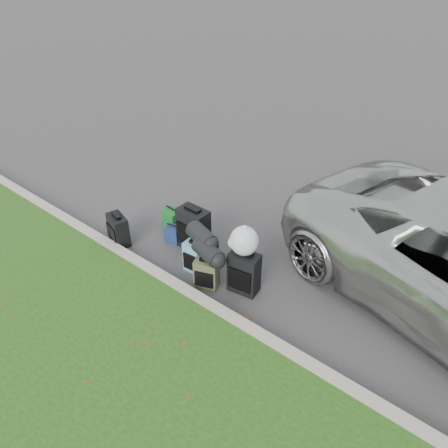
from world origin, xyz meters
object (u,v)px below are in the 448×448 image
Objects in this scene: suitcase_large_black_left at (194,229)px; tote_green at (173,219)px; suitcase_teal at (196,257)px; suitcase_olive at (207,273)px; tote_navy at (174,234)px; suitcase_large_black_right at (244,273)px; suitcase_small_black at (119,230)px.

suitcase_large_black_left reaches higher than tote_green.
suitcase_teal is (0.44, -0.43, -0.11)m from suitcase_large_black_left.
suitcase_large_black_left is 1.56× the size of suitcase_olive.
suitcase_large_black_right is at bearing -17.48° from tote_navy.
suitcase_large_black_left is 1.32m from suitcase_large_black_right.
suitcase_small_black is 0.93m from tote_navy.
tote_green is at bearing 131.11° from suitcase_olive.
suitcase_large_black_right reaches higher than tote_navy.
suitcase_teal is 1.84× the size of tote_navy.
suitcase_large_black_right reaches higher than suitcase_olive.
tote_navy is at bearing 153.24° from suitcase_teal.
suitcase_large_black_right is (0.84, 0.12, 0.07)m from suitcase_teal.
tote_green is (-1.99, 0.52, -0.16)m from suitcase_large_black_right.
tote_green reaches higher than tote_navy.
suitcase_large_black_left is at bearing 156.78° from suitcase_large_black_right.
suitcase_large_black_right is 2.07m from tote_green.
suitcase_small_black is 2.39m from suitcase_large_black_right.
suitcase_teal is at bearing 178.40° from suitcase_large_black_right.
suitcase_small_black is 0.72× the size of suitcase_large_black_left.
tote_green is 1.22× the size of tote_navy.
suitcase_small_black is 1.53× the size of tote_green.
suitcase_olive reaches higher than tote_navy.
suitcase_olive is at bearing -36.21° from suitcase_large_black_left.
suitcase_large_black_right is at bearing 3.08° from suitcase_teal.
suitcase_large_black_left is at bearing 130.92° from suitcase_teal.
suitcase_large_black_left is at bearing 122.37° from suitcase_olive.
suitcase_olive is 0.57m from suitcase_large_black_right.
suitcase_large_black_right is 1.90× the size of tote_green.
suitcase_olive is 0.91× the size of suitcase_teal.
suitcase_large_black_right is 2.33× the size of tote_navy.
suitcase_large_black_right is at bearing -9.96° from tote_green.
suitcase_large_black_left is at bearing 50.48° from suitcase_small_black.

